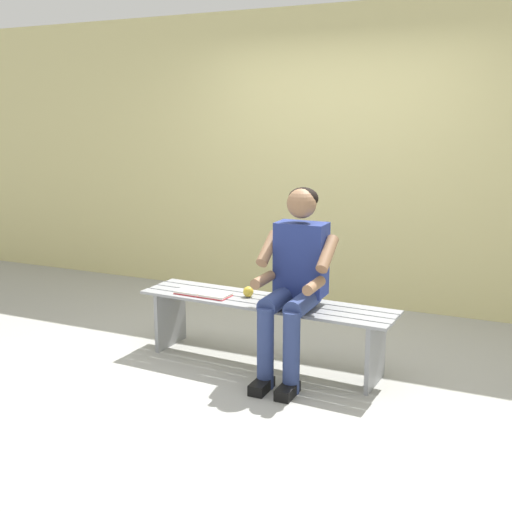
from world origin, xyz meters
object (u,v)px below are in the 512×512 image
book_open (203,294)px  bench_near (265,315)px  person_seated (295,275)px  apple (248,292)px

book_open → bench_near: bearing=-169.8°
person_seated → apple: (0.40, -0.13, -0.20)m
apple → book_open: 0.33m
person_seated → book_open: (0.72, -0.04, -0.22)m
bench_near → person_seated: (-0.26, 0.10, 0.34)m
apple → bench_near: bearing=167.5°
person_seated → apple: 0.47m
person_seated → book_open: person_seated is taller
bench_near → apple: 0.21m
person_seated → apple: person_seated is taller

